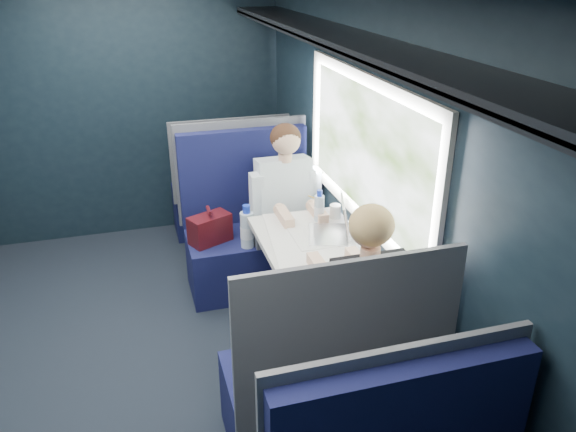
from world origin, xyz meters
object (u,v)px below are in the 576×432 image
object	(u,v)px
seat_bay_far	(326,381)
laptop	(336,226)
seat_row_front	(229,192)
woman	(362,304)
cup	(335,212)
table	(308,254)
seat_bay_near	(249,234)
bottle_small	(319,208)
man	(288,204)

from	to	relation	value
seat_bay_far	laptop	bearing A→B (deg)	67.39
seat_bay_far	seat_row_front	bearing A→B (deg)	90.00
seat_bay_far	woman	size ratio (longest dim) A/B	0.95
laptop	cup	xyz separation A→B (m)	(0.09, 0.24, -0.02)
table	seat_row_front	size ratio (longest dim) A/B	0.86
seat_bay_near	seat_row_front	xyz separation A→B (m)	(0.01, 0.93, -0.01)
woman	bottle_small	world-z (taller)	woman
seat_row_front	man	size ratio (longest dim) A/B	0.88
table	cup	xyz separation A→B (m)	(0.30, 0.31, 0.13)
table	seat_row_front	world-z (taller)	seat_row_front
table	man	world-z (taller)	man
bottle_small	laptop	bearing A→B (deg)	-79.82
table	seat_bay_near	size ratio (longest dim) A/B	0.79
seat_bay_near	cup	world-z (taller)	seat_bay_near
man	woman	size ratio (longest dim) A/B	1.00
seat_bay_far	man	world-z (taller)	man
man	laptop	size ratio (longest dim) A/B	3.45
laptop	cup	bearing A→B (deg)	70.38
laptop	seat_row_front	bearing A→B (deg)	102.84
woman	laptop	bearing A→B (deg)	79.55
laptop	seat_bay_far	bearing A→B (deg)	-112.61
seat_bay_far	bottle_small	size ratio (longest dim) A/B	5.42
table	laptop	xyz separation A→B (m)	(0.21, 0.07, 0.14)
seat_bay_near	seat_bay_far	distance (m)	1.74
table	woman	size ratio (longest dim) A/B	0.76
seat_bay_near	woman	xyz separation A→B (m)	(0.26, -1.58, 0.31)
seat_bay_near	seat_row_front	size ratio (longest dim) A/B	1.09
table	man	xyz separation A→B (m)	(0.07, 0.70, 0.06)
seat_bay_near	woman	bearing A→B (deg)	-80.61
laptop	bottle_small	world-z (taller)	laptop
table	laptop	size ratio (longest dim) A/B	2.61
seat_bay_near	man	bearing A→B (deg)	-33.21
laptop	bottle_small	bearing A→B (deg)	100.18
laptop	cup	size ratio (longest dim) A/B	3.86
seat_bay_near	seat_row_front	bearing A→B (deg)	89.34
seat_bay_near	seat_row_front	distance (m)	0.93
seat_bay_near	man	distance (m)	0.43
seat_row_front	laptop	distance (m)	1.81
seat_bay_far	cup	bearing A→B (deg)	67.99
table	bottle_small	distance (m)	0.38
table	seat_bay_far	xyz separation A→B (m)	(-0.18, -0.87, -0.25)
seat_bay_far	seat_row_front	size ratio (longest dim) A/B	1.09
seat_bay_near	seat_bay_far	bearing A→B (deg)	-89.65
man	seat_bay_near	bearing A→B (deg)	146.79
cup	seat_row_front	bearing A→B (deg)	107.93
cup	man	bearing A→B (deg)	120.78
seat_bay_near	man	size ratio (longest dim) A/B	0.95
seat_bay_far	laptop	size ratio (longest dim) A/B	3.28
man	laptop	xyz separation A→B (m)	(0.14, -0.63, 0.09)
woman	cup	world-z (taller)	woman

